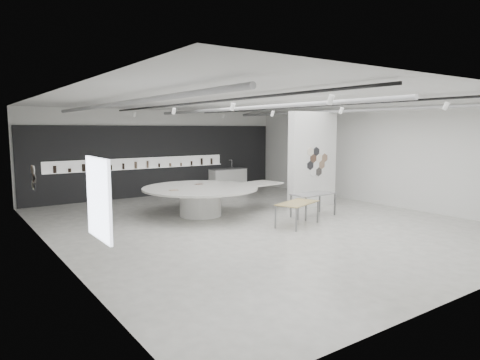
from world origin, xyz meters
TOP-DOWN VIEW (x-y plane):
  - room at (-0.09, -0.00)m, footprint 12.02×14.02m
  - back_wall_display at (-0.08, 6.93)m, footprint 11.80×0.27m
  - partition_column at (3.50, 1.00)m, footprint 2.20×0.38m
  - display_island at (-0.84, 1.86)m, footprint 5.40×4.45m
  - sample_table_wood at (0.77, -1.14)m, footprint 1.71×1.25m
  - sample_table_stone at (2.17, -0.42)m, footprint 1.58×0.86m
  - kitchen_counter at (3.29, 6.55)m, footprint 1.85×0.75m

SIDE VIEW (x-z plane):
  - kitchen_counter at x=3.29m, z-range -0.20..1.25m
  - display_island at x=-0.84m, z-range 0.15..1.15m
  - sample_table_wood at x=0.77m, z-range 0.31..1.03m
  - sample_table_stone at x=2.17m, z-range 0.33..1.12m
  - back_wall_display at x=-0.08m, z-range -0.01..3.09m
  - partition_column at x=3.50m, z-range 0.00..3.60m
  - room at x=-0.09m, z-range 0.16..3.98m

